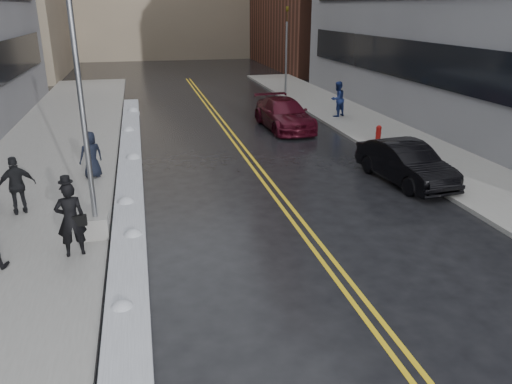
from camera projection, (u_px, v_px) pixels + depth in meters
ground at (228, 262)px, 12.70m from camera, size 160.00×160.00×0.00m
sidewalk_west at (49, 162)px, 20.59m from camera, size 5.50×50.00×0.15m
sidewalk_east at (397, 141)px, 23.92m from camera, size 4.00×50.00×0.15m
lane_line_left at (241, 152)px, 22.32m from camera, size 0.12×50.00×0.01m
lane_line_right at (247, 151)px, 22.39m from camera, size 0.12×50.00×0.01m
snow_ridge at (130, 169)px, 19.42m from camera, size 0.90×30.00×0.34m
lamppost at (87, 153)px, 12.94m from camera, size 0.65×0.65×7.62m
fire_hydrant at (379, 132)px, 23.54m from camera, size 0.26×0.26×0.73m
traffic_signal at (286, 48)px, 35.23m from camera, size 0.16×0.20×6.00m
pedestrian_fedora at (71, 219)px, 12.42m from camera, size 0.79×0.59×1.95m
pedestrian_c at (91, 155)px, 18.26m from camera, size 1.01×0.88×1.74m
pedestrian_d at (17, 185)px, 15.02m from camera, size 1.14×0.74×1.80m
pedestrian_east at (337, 99)px, 28.56m from camera, size 1.21×1.12×1.99m
car_black at (406, 163)px, 18.22m from camera, size 2.09×4.67×1.49m
car_maroon at (284, 114)px, 26.36m from camera, size 2.42×5.46×1.56m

